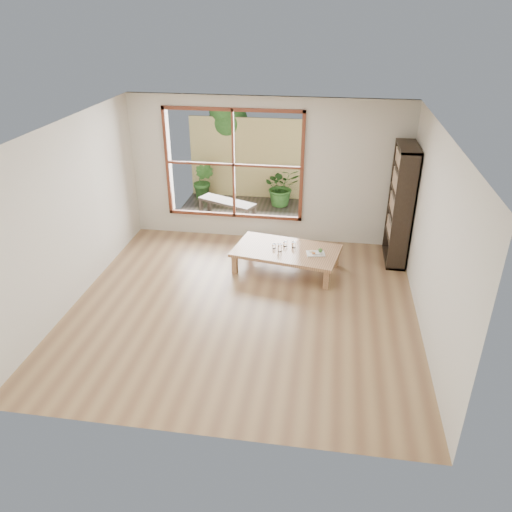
{
  "coord_description": "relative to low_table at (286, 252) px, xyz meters",
  "views": [
    {
      "loc": [
        1.14,
        -6.12,
        4.01
      ],
      "look_at": [
        0.1,
        0.57,
        0.55
      ],
      "focal_mm": 35.0,
      "sensor_mm": 36.0,
      "label": 1
    }
  ],
  "objects": [
    {
      "name": "garden_bench",
      "position": [
        -1.41,
        1.96,
        0.02
      ],
      "size": [
        1.26,
        0.82,
        0.39
      ],
      "rotation": [
        0.0,
        0.0,
        -0.42
      ],
      "color": "#2C2218",
      "rests_on": "deck"
    },
    {
      "name": "garden_tree",
      "position": [
        -1.78,
        3.64,
        1.3
      ],
      "size": [
        1.04,
        0.85,
        2.22
      ],
      "color": "#4C3D2D",
      "rests_on": "ground"
    },
    {
      "name": "glass_tall",
      "position": [
        -0.1,
        -0.09,
        0.11
      ],
      "size": [
        0.07,
        0.07,
        0.13
      ],
      "primitive_type": "cylinder",
      "color": "silver",
      "rests_on": "low_table"
    },
    {
      "name": "glass_small",
      "position": [
        -0.2,
        0.01,
        0.08
      ],
      "size": [
        0.06,
        0.06,
        0.08
      ],
      "primitive_type": "cylinder",
      "color": "silver",
      "rests_on": "low_table"
    },
    {
      "name": "shrub_left",
      "position": [
        -2.14,
        2.94,
        0.13
      ],
      "size": [
        0.57,
        0.5,
        0.87
      ],
      "primitive_type": "imported",
      "rotation": [
        0.0,
        0.0,
        -0.29
      ],
      "color": "#326023",
      "rests_on": "deck"
    },
    {
      "name": "floor_cushion",
      "position": [
        -0.6,
        0.78,
        -0.29
      ],
      "size": [
        0.73,
        0.73,
        0.08
      ],
      "primitive_type": "cube",
      "rotation": [
        0.0,
        0.0,
        -0.35
      ],
      "color": "white",
      "rests_on": "ground"
    },
    {
      "name": "shrub_right",
      "position": [
        -0.4,
        2.89,
        0.12
      ],
      "size": [
        0.94,
        0.88,
        0.85
      ],
      "primitive_type": "imported",
      "rotation": [
        0.0,
        0.0,
        0.35
      ],
      "color": "#326023",
      "rests_on": "deck"
    },
    {
      "name": "food_tray",
      "position": [
        0.5,
        -0.09,
        0.07
      ],
      "size": [
        0.32,
        0.26,
        0.09
      ],
      "rotation": [
        0.0,
        0.0,
        0.19
      ],
      "color": "white",
      "rests_on": "low_table"
    },
    {
      "name": "deck",
      "position": [
        -1.1,
        2.34,
        -0.33
      ],
      "size": [
        2.8,
        2.0,
        0.05
      ],
      "primitive_type": "cube",
      "color": "#322A24",
      "rests_on": "ground"
    },
    {
      "name": "glass_short",
      "position": [
        -0.03,
        0.11,
        0.09
      ],
      "size": [
        0.07,
        0.07,
        0.08
      ],
      "primitive_type": "cylinder",
      "color": "silver",
      "rests_on": "low_table"
    },
    {
      "name": "low_table",
      "position": [
        0.0,
        0.0,
        0.0
      ],
      "size": [
        1.84,
        1.24,
        0.37
      ],
      "rotation": [
        0.0,
        0.0,
        -0.18
      ],
      "color": "tan",
      "rests_on": "ground"
    },
    {
      "name": "bookshelf",
      "position": [
        1.82,
        0.68,
        0.67
      ],
      "size": [
        0.32,
        0.9,
        2.0
      ],
      "primitive_type": "cube",
      "color": "#2C2218",
      "rests_on": "ground"
    },
    {
      "name": "glass_mid",
      "position": [
        0.11,
        0.09,
        0.09
      ],
      "size": [
        0.07,
        0.07,
        0.1
      ],
      "primitive_type": "cylinder",
      "color": "silver",
      "rests_on": "low_table"
    },
    {
      "name": "bamboo_fence",
      "position": [
        -1.1,
        3.34,
        0.57
      ],
      "size": [
        2.8,
        0.06,
        1.8
      ],
      "primitive_type": "cube",
      "color": "tan",
      "rests_on": "ground"
    },
    {
      "name": "ground",
      "position": [
        -0.5,
        -1.22,
        -0.33
      ],
      "size": [
        5.0,
        5.0,
        0.0
      ],
      "primitive_type": "plane",
      "color": "#A07D50",
      "rests_on": "ground"
    }
  ]
}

